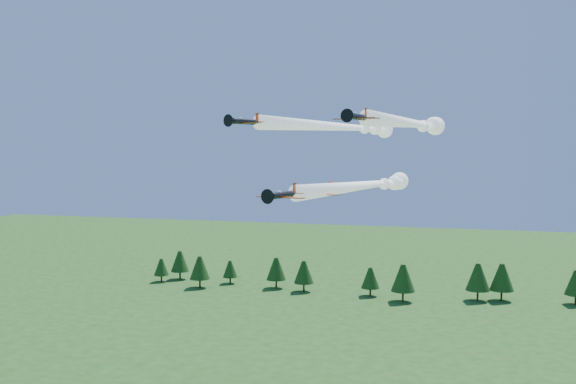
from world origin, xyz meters
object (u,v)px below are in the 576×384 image
(plane_lead, at_px, (365,185))
(plane_slot, at_px, (319,192))
(plane_left, at_px, (342,127))
(plane_right, at_px, (413,124))

(plane_lead, relative_size, plane_slot, 6.25)
(plane_lead, bearing_deg, plane_left, 140.86)
(plane_right, bearing_deg, plane_lead, -166.98)
(plane_lead, height_order, plane_right, plane_right)
(plane_left, relative_size, plane_right, 1.10)
(plane_left, height_order, plane_slot, plane_left)
(plane_lead, bearing_deg, plane_slot, -93.96)
(plane_slot, bearing_deg, plane_right, 67.20)
(plane_slot, bearing_deg, plane_left, 110.83)
(plane_left, bearing_deg, plane_slot, -66.64)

